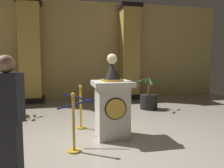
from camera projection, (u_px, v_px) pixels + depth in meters
ground_plane at (105, 139)px, 4.66m from camera, size 12.50×12.50×0.00m
back_wall at (81, 50)px, 9.59m from camera, size 12.50×0.16×4.04m
pedestal_clock at (112, 104)px, 4.73m from camera, size 0.79×0.79×1.75m
stanchion_near at (81, 113)px, 5.38m from camera, size 0.24×0.24×1.04m
stanchion_far at (74, 131)px, 4.00m from camera, size 0.24×0.24×1.06m
velvet_rope at (77, 101)px, 4.65m from camera, size 0.82×0.84×0.22m
column_left at (30, 52)px, 8.61m from camera, size 0.92×0.92×3.88m
column_right at (129, 53)px, 9.47m from camera, size 0.86×0.86×3.88m
potted_palm_left at (10, 106)px, 6.58m from camera, size 0.76×0.73×1.08m
potted_palm_right at (149, 100)px, 7.52m from camera, size 0.83×0.82×1.12m
bystander_guest at (8, 117)px, 2.89m from camera, size 0.41×0.32×1.69m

